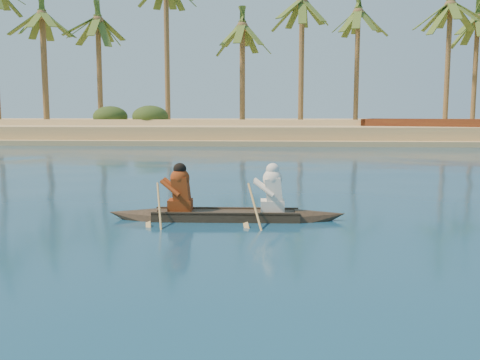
# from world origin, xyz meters

# --- Properties ---
(ground) EXTENTS (160.00, 160.00, 0.00)m
(ground) POSITION_xyz_m (0.00, 0.00, 0.00)
(ground) COLOR navy
(ground) RESTS_ON ground
(sandy_embankment) EXTENTS (150.00, 51.00, 1.50)m
(sandy_embankment) POSITION_xyz_m (0.00, 46.89, 0.53)
(sandy_embankment) COLOR tan
(sandy_embankment) RESTS_ON ground
(palm_grove) EXTENTS (110.00, 14.00, 16.00)m
(palm_grove) POSITION_xyz_m (0.00, 35.00, 8.00)
(palm_grove) COLOR #32521D
(palm_grove) RESTS_ON ground
(shrub_cluster) EXTENTS (100.00, 6.00, 2.40)m
(shrub_cluster) POSITION_xyz_m (0.00, 31.50, 1.20)
(shrub_cluster) COLOR #243714
(shrub_cluster) RESTS_ON ground
(canoe) EXTENTS (5.29, 0.82, 1.45)m
(canoe) POSITION_xyz_m (-5.82, -3.12, 0.28)
(canoe) COLOR #3C2E21
(canoe) RESTS_ON ground
(barge_mid) EXTENTS (13.64, 8.44, 2.16)m
(barge_mid) POSITION_xyz_m (8.82, 27.00, 0.75)
(barge_mid) COLOR #5D2F13
(barge_mid) RESTS_ON ground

